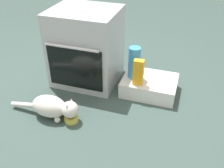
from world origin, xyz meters
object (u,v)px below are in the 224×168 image
oven (86,47)px  juice_carton (138,72)px  cat (53,107)px  water_bottle (134,63)px  pantry_cabinet (149,85)px  food_bowl (71,119)px

oven → juice_carton: bearing=-14.9°
cat → water_bottle: 0.83m
pantry_cabinet → cat: 0.92m
pantry_cabinet → juice_carton: (-0.09, -0.11, 0.19)m
water_bottle → juice_carton: size_ratio=1.25×
oven → food_bowl: bearing=-79.3°
pantry_cabinet → cat: size_ratio=0.78×
food_bowl → juice_carton: 0.71m
cat → food_bowl: bearing=0.0°
pantry_cabinet → cat: cat is taller
water_bottle → juice_carton: bearing=-58.5°
pantry_cabinet → water_bottle: size_ratio=1.68×
pantry_cabinet → food_bowl: size_ratio=4.34×
oven → cat: 0.70m
oven → water_bottle: 0.50m
cat → water_bottle: bearing=49.2°
food_bowl → cat: 0.18m
oven → pantry_cabinet: oven is taller
food_bowl → cat: bearing=179.8°
water_bottle → juice_carton: water_bottle is taller
oven → pantry_cabinet: 0.71m
cat → juice_carton: 0.79m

